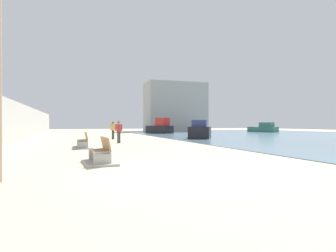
% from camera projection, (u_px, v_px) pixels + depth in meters
% --- Properties ---
extents(ground_plane, '(120.00, 120.00, 0.00)m').
position_uv_depth(ground_plane, '(107.00, 140.00, 25.53)').
color(ground_plane, '#C6B793').
extents(seawall, '(0.80, 64.00, 3.23)m').
position_uv_depth(seawall, '(13.00, 122.00, 23.11)').
color(seawall, '#9E9E99').
rests_on(seawall, ground).
extents(water_bay, '(36.00, 68.00, 0.04)m').
position_uv_depth(water_bay, '(314.00, 136.00, 33.23)').
color(water_bay, '#6B8EA3').
rests_on(water_bay, ground).
extents(bench_near, '(1.22, 2.16, 0.98)m').
position_uv_depth(bench_near, '(100.00, 157.00, 10.49)').
color(bench_near, '#9E9E99').
rests_on(bench_near, ground).
extents(bench_far, '(1.11, 2.10, 0.98)m').
position_uv_depth(bench_far, '(83.00, 144.00, 17.17)').
color(bench_far, '#9E9E99').
rests_on(bench_far, ground).
extents(person_walking, '(0.53, 0.23, 1.72)m').
position_uv_depth(person_walking, '(119.00, 130.00, 21.46)').
color(person_walking, '#333338').
rests_on(person_walking, ground).
extents(person_standing, '(0.50, 0.28, 1.70)m').
position_uv_depth(person_standing, '(113.00, 129.00, 26.95)').
color(person_standing, '#333338').
rests_on(person_standing, ground).
extents(boat_outer, '(3.70, 4.57, 2.37)m').
position_uv_depth(boat_outer, '(160.00, 128.00, 43.50)').
color(boat_outer, black).
rests_on(boat_outer, water_bay).
extents(boat_mid_bay, '(3.88, 4.71, 1.82)m').
position_uv_depth(boat_mid_bay, '(200.00, 131.00, 28.53)').
color(boat_mid_bay, black).
rests_on(boat_mid_bay, water_bay).
extents(boat_nearest, '(3.78, 5.43, 1.70)m').
position_uv_depth(boat_nearest, '(263.00, 128.00, 50.18)').
color(boat_nearest, '#337060').
rests_on(boat_nearest, water_bay).
extents(harbor_building, '(12.00, 6.00, 9.77)m').
position_uv_depth(harbor_building, '(175.00, 107.00, 57.44)').
color(harbor_building, '#9E9E99').
rests_on(harbor_building, ground).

